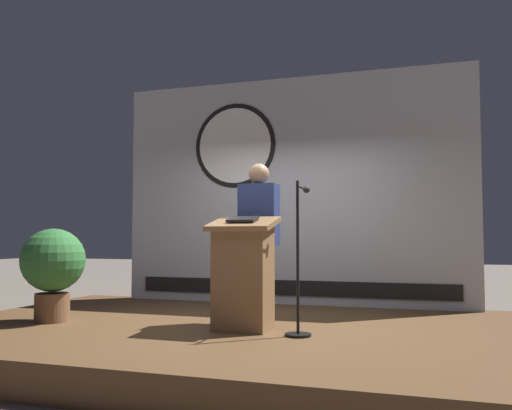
{
  "coord_description": "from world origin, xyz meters",
  "views": [
    {
      "loc": [
        1.83,
        -5.25,
        1.2
      ],
      "look_at": [
        0.07,
        0.15,
        1.53
      ],
      "focal_mm": 38.19,
      "sensor_mm": 36.0,
      "label": 1
    }
  ],
  "objects_px": {
    "microphone_stand": "(299,281)",
    "potted_plant": "(53,265)",
    "podium": "(243,274)",
    "speaker_person": "(259,241)"
  },
  "relations": [
    {
      "from": "microphone_stand",
      "to": "potted_plant",
      "type": "bearing_deg",
      "value": -179.09
    },
    {
      "from": "podium",
      "to": "potted_plant",
      "type": "relative_size",
      "value": 1.12
    },
    {
      "from": "podium",
      "to": "speaker_person",
      "type": "distance_m",
      "value": 0.58
    },
    {
      "from": "speaker_person",
      "to": "potted_plant",
      "type": "relative_size",
      "value": 1.7
    },
    {
      "from": "speaker_person",
      "to": "potted_plant",
      "type": "distance_m",
      "value": 2.21
    },
    {
      "from": "speaker_person",
      "to": "microphone_stand",
      "type": "relative_size",
      "value": 1.19
    },
    {
      "from": "podium",
      "to": "microphone_stand",
      "type": "relative_size",
      "value": 0.78
    },
    {
      "from": "podium",
      "to": "microphone_stand",
      "type": "xyz_separation_m",
      "value": [
        0.58,
        -0.1,
        -0.05
      ]
    },
    {
      "from": "speaker_person",
      "to": "potted_plant",
      "type": "xyz_separation_m",
      "value": [
        -2.11,
        -0.62,
        -0.26
      ]
    },
    {
      "from": "microphone_stand",
      "to": "potted_plant",
      "type": "distance_m",
      "value": 2.68
    }
  ]
}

